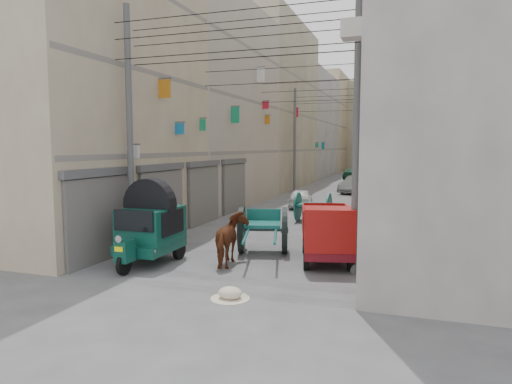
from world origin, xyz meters
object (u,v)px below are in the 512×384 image
at_px(horse, 232,240).
at_px(distant_car_grey, 356,185).
at_px(mini_truck, 327,236).
at_px(feed_sack, 230,293).
at_px(distant_car_green, 353,174).
at_px(auto_rickshaw, 150,225).
at_px(tonga_cart, 263,229).
at_px(distant_car_white, 301,198).
at_px(second_cart, 313,206).

bearing_deg(horse, distant_car_grey, -104.83).
distance_m(mini_truck, feed_sack, 4.25).
relative_size(mini_truck, distant_car_green, 0.89).
relative_size(auto_rickshaw, distant_car_green, 0.72).
relative_size(auto_rickshaw, distant_car_grey, 0.72).
xyz_separation_m(feed_sack, distant_car_green, (-2.08, 40.72, 0.42)).
distance_m(auto_rickshaw, distant_car_green, 38.43).
bearing_deg(tonga_cart, distant_car_white, 81.73).
bearing_deg(second_cart, horse, -93.83).
bearing_deg(distant_car_white, distant_car_green, -98.75).
xyz_separation_m(horse, distant_car_grey, (1.08, 22.61, -0.12)).
height_order(horse, distant_car_grey, horse).
height_order(feed_sack, distant_car_white, distant_car_white).
bearing_deg(second_cart, feed_sack, -87.09).
height_order(distant_car_white, distant_car_green, distant_car_green).
relative_size(auto_rickshaw, second_cart, 1.77).
relative_size(horse, distant_car_grey, 0.47).
height_order(tonga_cart, feed_sack, tonga_cart).
height_order(feed_sack, horse, horse).
height_order(tonga_cart, mini_truck, mini_truck).
distance_m(tonga_cart, distant_car_white, 11.67).
height_order(tonga_cart, distant_car_white, tonga_cart).
relative_size(distant_car_white, distant_car_green, 0.81).
distance_m(auto_rickshaw, feed_sack, 4.35).
bearing_deg(distant_car_grey, tonga_cart, -76.19).
bearing_deg(auto_rickshaw, feed_sack, -34.21).
distance_m(tonga_cart, distant_car_green, 36.10).
relative_size(mini_truck, second_cart, 2.19).
height_order(mini_truck, horse, mini_truck).
xyz_separation_m(distant_car_grey, distant_car_green, (-2.05, 15.25, -0.08)).
relative_size(tonga_cart, second_cart, 2.29).
bearing_deg(distant_car_grey, distant_car_white, -87.10).
relative_size(tonga_cart, distant_car_white, 1.14).
xyz_separation_m(tonga_cart, distant_car_white, (-1.42, 11.58, -0.26)).
distance_m(auto_rickshaw, second_cart, 9.60).
xyz_separation_m(tonga_cart, mini_truck, (2.27, -0.77, 0.07)).
distance_m(mini_truck, distant_car_white, 12.89).
xyz_separation_m(feed_sack, horse, (-1.10, 2.86, 0.63)).
xyz_separation_m(auto_rickshaw, mini_truck, (5.12, 1.56, -0.29)).
xyz_separation_m(tonga_cart, horse, (-0.41, -1.78, -0.03)).
bearing_deg(feed_sack, distant_car_green, 92.92).
distance_m(distant_car_white, distant_car_green, 24.49).
relative_size(mini_truck, horse, 1.90).
bearing_deg(horse, distant_car_green, -100.62).
height_order(second_cart, distant_car_white, second_cart).
xyz_separation_m(horse, distant_car_green, (-0.98, 37.86, -0.20)).
xyz_separation_m(mini_truck, feed_sack, (-1.58, -3.88, -0.72)).
relative_size(distant_car_grey, distant_car_green, 1.00).
relative_size(auto_rickshaw, distant_car_white, 0.88).
relative_size(auto_rickshaw, horse, 1.54).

